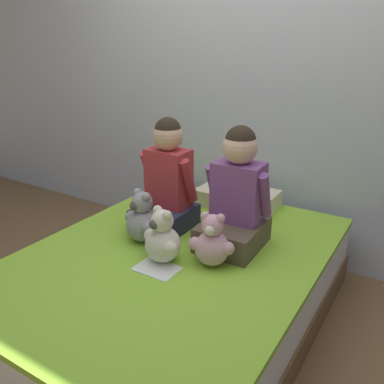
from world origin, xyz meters
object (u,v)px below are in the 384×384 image
teddy_bear_held_by_left_child (143,220)px  pillow_at_headboard (238,198)px  child_on_left (167,182)px  bed (174,287)px  sign_card (157,268)px  teddy_bear_between_children (163,239)px  teddy_bear_held_by_right_child (212,243)px  child_on_right (236,197)px

teddy_bear_held_by_left_child → pillow_at_headboard: (0.22, 0.72, -0.07)m
child_on_left → bed: bearing=-48.8°
child_on_left → pillow_at_headboard: bearing=67.1°
sign_card → teddy_bear_between_children: bearing=104.4°
bed → sign_card: size_ratio=8.91×
child_on_left → teddy_bear_held_by_left_child: size_ratio=2.19×
child_on_left → teddy_bear_held_by_right_child: (0.44, -0.26, -0.16)m
teddy_bear_held_by_right_child → pillow_at_headboard: size_ratio=0.54×
teddy_bear_between_children → pillow_at_headboard: bearing=109.9°
teddy_bear_between_children → pillow_at_headboard: teddy_bear_between_children is taller
sign_card → teddy_bear_held_by_left_child: bearing=140.2°
child_on_right → pillow_at_headboard: child_on_right is taller
child_on_right → teddy_bear_between_children: size_ratio=2.25×
child_on_left → teddy_bear_held_by_right_child: bearing=-28.9°
child_on_left → sign_card: bearing=-60.0°
teddy_bear_held_by_right_child → teddy_bear_held_by_left_child: bearing=163.4°
pillow_at_headboard → teddy_bear_held_by_left_child: bearing=-106.9°
child_on_left → teddy_bear_held_by_left_child: bearing=-89.2°
child_on_left → pillow_at_headboard: child_on_left is taller
child_on_right → teddy_bear_between_children: 0.45m
teddy_bear_held_by_right_child → pillow_at_headboard: 0.78m
teddy_bear_between_children → teddy_bear_held_by_right_child: bearing=44.1°
teddy_bear_held_by_right_child → pillow_at_headboard: (-0.22, 0.75, -0.06)m
child_on_left → teddy_bear_between_children: size_ratio=2.25×
bed → pillow_at_headboard: 0.80m
teddy_bear_held_by_left_child → pillow_at_headboard: 0.76m
child_on_right → sign_card: size_ratio=3.06×
child_on_left → child_on_right: 0.44m
pillow_at_headboard → sign_card: 0.93m
teddy_bear_held_by_left_child → teddy_bear_held_by_right_child: (0.44, -0.02, -0.01)m
bed → pillow_at_headboard: pillow_at_headboard is taller
bed → sign_card: 0.28m
sign_card → child_on_right: bearing=65.5°
child_on_left → child_on_right: same height
teddy_bear_between_children → pillow_at_headboard: 0.85m
bed → teddy_bear_held_by_right_child: bearing=1.2°
child_on_right → teddy_bear_between_children: child_on_right is taller
teddy_bear_held_by_left_child → teddy_bear_between_children: (0.22, -0.12, -0.00)m
pillow_at_headboard → sign_card: pillow_at_headboard is taller
bed → child_on_left: 0.59m
bed → child_on_right: size_ratio=2.91×
bed → child_on_left: (-0.22, 0.26, 0.49)m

